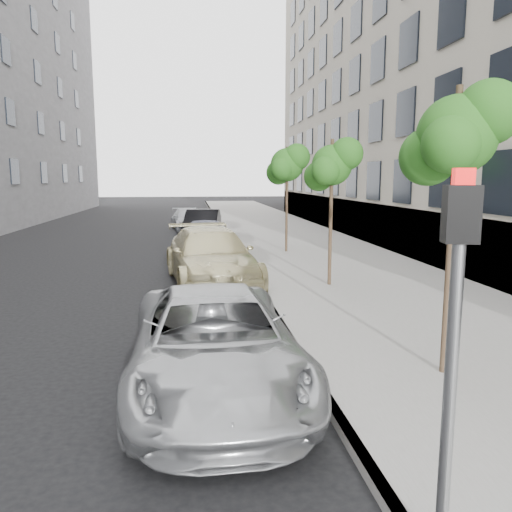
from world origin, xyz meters
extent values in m
plane|color=black|center=(0.00, 0.00, 0.00)|extent=(160.00, 160.00, 0.00)
cube|color=gray|center=(4.30, 24.00, 0.07)|extent=(6.40, 72.00, 0.14)
cube|color=#9E9B93|center=(1.18, 24.00, 0.07)|extent=(0.15, 72.00, 0.14)
cylinder|color=#38281C|center=(3.20, 1.50, 2.29)|extent=(0.10, 0.10, 4.30)
sphere|color=#296319|center=(3.20, 1.50, 3.74)|extent=(1.15, 1.15, 1.15)
sphere|color=#296319|center=(3.55, 1.30, 4.04)|extent=(0.92, 0.92, 0.92)
sphere|color=#296319|center=(2.90, 1.75, 3.44)|extent=(0.87, 0.87, 0.87)
cylinder|color=#38281C|center=(3.20, 8.00, 2.16)|extent=(0.10, 0.10, 4.03)
sphere|color=#296319|center=(3.20, 8.00, 3.47)|extent=(1.11, 1.11, 1.11)
sphere|color=#296319|center=(3.55, 7.80, 3.77)|extent=(0.89, 0.89, 0.89)
sphere|color=#296319|center=(2.90, 8.25, 3.17)|extent=(0.83, 0.83, 0.83)
cylinder|color=#38281C|center=(3.20, 14.50, 2.24)|extent=(0.10, 0.10, 4.21)
sphere|color=#296319|center=(3.20, 14.50, 3.65)|extent=(1.33, 1.33, 1.33)
sphere|color=#296319|center=(3.55, 14.30, 3.95)|extent=(1.07, 1.07, 1.07)
sphere|color=#296319|center=(2.90, 14.75, 3.35)|extent=(1.00, 1.00, 1.00)
cylinder|color=#939699|center=(1.30, -2.08, 1.40)|extent=(0.10, 0.10, 2.52)
cube|color=black|center=(1.30, -2.08, 2.87)|extent=(0.28, 0.23, 0.42)
cube|color=red|center=(1.30, -2.08, 3.14)|extent=(0.16, 0.13, 0.12)
imported|color=#ACAEB1|center=(-0.34, 1.62, 0.73)|extent=(2.55, 5.28, 1.45)
imported|color=beige|center=(-0.10, 9.08, 0.82)|extent=(3.01, 5.93, 1.65)
imported|color=#0F1434|center=(-0.10, 14.71, 0.75)|extent=(1.88, 4.42, 1.49)
imported|color=black|center=(-0.10, 19.83, 0.77)|extent=(2.18, 4.84, 1.54)
imported|color=#9FA1A6|center=(-0.84, 24.98, 0.64)|extent=(2.33, 4.61, 1.28)
camera|label=1|loc=(-0.64, -5.47, 3.13)|focal=35.00mm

